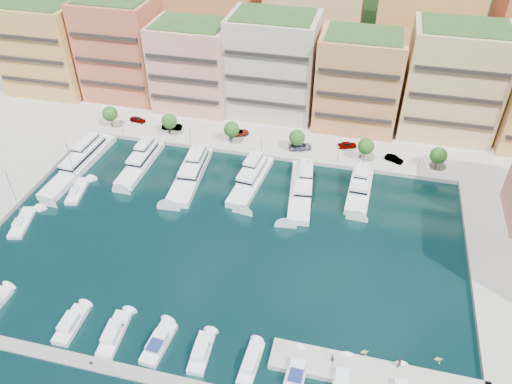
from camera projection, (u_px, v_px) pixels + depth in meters
ground at (225, 243)px, 95.87m from camera, size 400.00×400.00×0.00m
north_quay at (286, 97)px, 143.33m from camera, size 220.00×64.00×2.00m
hillside at (311, 37)px, 180.07m from camera, size 240.00×40.00×58.00m
south_pontoon at (147, 377)px, 73.46m from camera, size 72.00×2.20×0.35m
finger_pier at (377, 377)px, 73.42m from camera, size 32.00×5.00×2.00m
apartment_0 at (46, 47)px, 138.26m from camera, size 22.00×16.50×24.80m
apartment_1 at (122, 48)px, 135.07m from camera, size 20.00×16.50×26.80m
apartment_2 at (193, 66)px, 130.85m from camera, size 20.00×15.50×22.80m
apartment_3 at (273, 65)px, 127.54m from camera, size 22.00×16.50×25.80m
apartment_4 at (358, 81)px, 122.51m from camera, size 20.00×15.50×23.80m
apartment_5 at (453, 81)px, 119.01m from camera, size 22.00×16.50×26.80m
backblock_0 at (119, 13)px, 152.93m from camera, size 26.00×18.00×30.00m
backblock_1 at (213, 21)px, 147.33m from camera, size 26.00×18.00×30.00m
backblock_2 at (313, 29)px, 141.73m from camera, size 26.00×18.00×30.00m
backblock_3 at (422, 39)px, 136.13m from camera, size 26.00×18.00×30.00m
tree_0 at (110, 114)px, 126.06m from camera, size 3.80×3.80×5.65m
tree_1 at (169, 121)px, 123.07m from camera, size 3.80×3.80×5.65m
tree_2 at (232, 129)px, 120.09m from camera, size 3.80×3.80×5.65m
tree_3 at (297, 138)px, 117.10m from camera, size 3.80×3.80×5.65m
tree_4 at (366, 146)px, 114.11m from camera, size 3.80×3.80×5.65m
tree_5 at (438, 156)px, 111.12m from camera, size 3.80×3.80×5.65m
lamppost_0 at (121, 123)px, 124.12m from camera, size 0.30×0.30×4.20m
lamppost_1 at (189, 132)px, 120.76m from camera, size 0.30×0.30×4.20m
lamppost_2 at (262, 142)px, 117.40m from camera, size 0.30×0.30×4.20m
lamppost_3 at (338, 152)px, 114.03m from camera, size 0.30×0.30×4.20m
lamppost_4 at (419, 162)px, 110.67m from camera, size 0.30×0.30×4.20m
yacht_0 at (81, 161)px, 115.60m from camera, size 5.73×26.24×7.30m
yacht_1 at (141, 161)px, 115.80m from camera, size 4.66×18.46×7.30m
yacht_2 at (191, 171)px, 112.37m from camera, size 6.47×21.58×7.30m
yacht_3 at (252, 177)px, 110.63m from camera, size 6.49×19.31×7.30m
yacht_4 at (301, 188)px, 107.81m from camera, size 6.98×21.39×7.30m
yacht_5 at (360, 188)px, 107.46m from camera, size 5.06×15.53×7.30m
cruiser_2 at (71, 325)px, 80.15m from camera, size 2.95×7.67×2.55m
cruiser_3 at (114, 334)px, 78.73m from camera, size 3.36×8.79×2.55m
cruiser_4 at (158, 344)px, 77.31m from camera, size 3.46×8.08×2.66m
cruiser_5 at (201, 353)px, 76.04m from camera, size 2.95×7.41×2.55m
cruiser_6 at (251, 364)px, 74.58m from camera, size 2.70×7.67×2.55m
cruiser_7 at (296, 374)px, 73.26m from camera, size 3.15×7.61×2.66m
cruiser_8 at (342, 384)px, 72.03m from camera, size 3.10×8.38×2.55m
sailboat_2 at (78, 192)px, 108.03m from camera, size 4.26×9.22×13.20m
sailboat_1 at (22, 223)px, 99.92m from camera, size 4.95×9.47×13.20m
tender_1 at (365, 352)px, 76.41m from camera, size 1.78×1.68×0.74m
tender_3 at (438, 359)px, 75.41m from camera, size 1.71×1.58×0.76m
car_0 at (138, 119)px, 129.85m from camera, size 4.31×2.14×1.41m
car_1 at (172, 126)px, 126.95m from camera, size 5.27×2.58×1.66m
car_2 at (239, 132)px, 124.69m from camera, size 5.74×4.34×1.45m
car_3 at (300, 146)px, 119.52m from camera, size 6.12×4.17×1.65m
car_4 at (347, 145)px, 120.13m from camera, size 4.88×3.34×1.54m
car_5 at (394, 159)px, 115.50m from camera, size 4.52×3.16×1.41m
person_0 at (332, 358)px, 73.82m from camera, size 0.73×0.75×1.73m
person_1 at (399, 362)px, 73.17m from camera, size 1.16×1.08×1.91m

